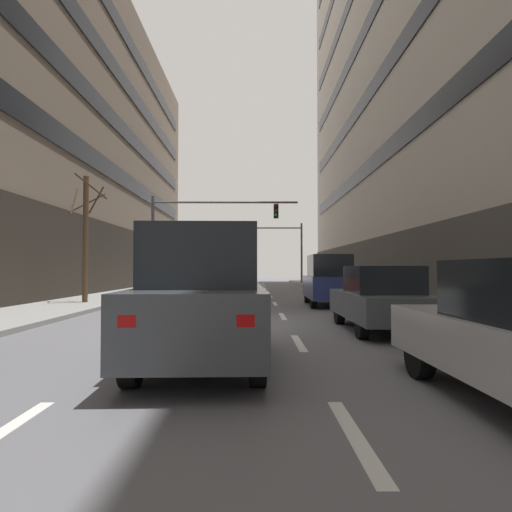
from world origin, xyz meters
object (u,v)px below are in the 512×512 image
(street_tree_1, at_px, (153,252))
(traffic_signal_0, at_px, (200,224))
(car_driving_1, at_px, (186,277))
(car_driving_2, at_px, (204,297))
(car_parked_1, at_px, (381,299))
(car_parked_2, at_px, (329,280))
(traffic_signal_1, at_px, (268,240))
(street_tree_0, at_px, (86,234))
(pedestrian_0, at_px, (324,276))
(car_driving_0, at_px, (239,280))

(street_tree_1, bearing_deg, traffic_signal_0, -49.37)
(car_driving_1, xyz_separation_m, car_driving_2, (3.10, -18.51, 0.06))
(car_parked_1, xyz_separation_m, car_parked_2, (0.00, 7.40, 0.26))
(car_parked_2, relative_size, traffic_signal_1, 0.49)
(car_driving_2, relative_size, street_tree_0, 0.86)
(car_parked_1, bearing_deg, pedestrian_0, 85.14)
(car_driving_2, xyz_separation_m, street_tree_0, (-6.13, 11.15, 1.86))
(car_parked_1, height_order, traffic_signal_0, traffic_signal_0)
(car_driving_0, xyz_separation_m, car_driving_1, (-3.08, 0.93, 0.15))
(car_driving_1, xyz_separation_m, street_tree_0, (-3.03, -7.36, 1.92))
(traffic_signal_0, relative_size, traffic_signal_1, 0.98)
(car_parked_1, bearing_deg, car_parked_2, 90.00)
(car_driving_1, bearing_deg, pedestrian_0, 24.77)
(traffic_signal_1, distance_m, pedestrian_0, 13.25)
(car_parked_1, height_order, street_tree_0, street_tree_0)
(car_driving_1, bearing_deg, car_parked_2, -46.60)
(car_parked_2, bearing_deg, car_driving_1, 133.40)
(street_tree_0, relative_size, street_tree_1, 1.09)
(car_parked_1, distance_m, street_tree_1, 22.08)
(street_tree_1, bearing_deg, traffic_signal_1, 54.46)
(street_tree_0, bearing_deg, pedestrian_0, 44.30)
(street_tree_0, distance_m, street_tree_1, 12.17)
(car_parked_2, xyz_separation_m, traffic_signal_0, (-6.27, 7.83, 3.10))
(traffic_signal_1, distance_m, street_tree_0, 25.17)
(traffic_signal_0, distance_m, street_tree_0, 8.74)
(car_driving_2, height_order, street_tree_0, street_tree_0)
(car_driving_0, distance_m, car_driving_2, 17.58)
(pedestrian_0, bearing_deg, car_driving_0, -138.32)
(car_driving_0, bearing_deg, car_driving_1, 163.18)
(car_parked_2, bearing_deg, pedestrian_0, 82.01)
(car_parked_1, relative_size, car_parked_2, 0.97)
(car_driving_0, relative_size, pedestrian_0, 2.96)
(street_tree_0, distance_m, pedestrian_0, 16.32)
(street_tree_1, bearing_deg, car_driving_2, -75.26)
(traffic_signal_1, bearing_deg, street_tree_0, -109.19)
(car_parked_1, height_order, pedestrian_0, pedestrian_0)
(car_driving_1, relative_size, street_tree_0, 0.81)
(car_driving_2, distance_m, traffic_signal_1, 35.09)
(car_driving_0, xyz_separation_m, traffic_signal_0, (-2.37, 1.38, 3.28))
(car_driving_1, xyz_separation_m, pedestrian_0, (8.58, 3.96, 0.04))
(street_tree_0, bearing_deg, car_driving_1, 67.66)
(car_parked_1, distance_m, street_tree_0, 12.65)
(car_driving_2, distance_m, street_tree_0, 12.85)
(car_parked_1, relative_size, pedestrian_0, 2.67)
(car_driving_2, relative_size, traffic_signal_0, 0.52)
(street_tree_1, relative_size, pedestrian_0, 3.02)
(car_parked_2, xyz_separation_m, street_tree_1, (-10.01, 12.19, 1.64))
(car_driving_2, xyz_separation_m, traffic_signal_1, (2.13, 34.88, 3.18))
(car_driving_1, height_order, street_tree_0, street_tree_0)
(pedestrian_0, bearing_deg, car_parked_2, -97.99)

